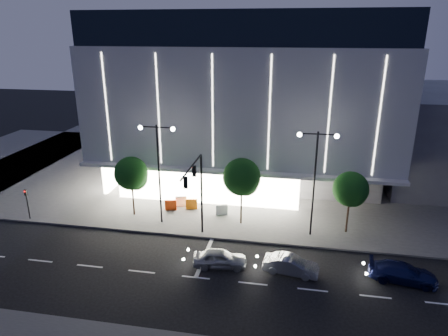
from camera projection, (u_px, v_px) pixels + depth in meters
ground at (175, 263)px, 29.60m from camera, size 160.00×160.00×0.00m
sidewalk_museum at (267, 164)px, 51.05m from camera, size 70.00×40.00×0.15m
museum at (251, 94)px, 46.79m from camera, size 30.00×25.80×18.00m
traffic_mast at (197, 185)px, 30.89m from camera, size 0.33×5.89×7.07m
street_lamp_west at (158, 160)px, 33.73m from camera, size 3.16×0.36×9.00m
street_lamp_east at (315, 169)px, 31.55m from camera, size 3.16×0.36×9.00m
ped_signal_far at (27, 201)px, 35.67m from camera, size 0.22×0.24×3.00m
tree_left at (132, 175)px, 35.80m from camera, size 3.02×3.02×5.72m
tree_mid at (242, 179)px, 34.03m from camera, size 3.25×3.25×6.15m
tree_right at (351, 191)px, 32.67m from camera, size 2.91×2.91×5.51m
car_lead at (220, 258)px, 28.97m from camera, size 4.09×2.04×1.34m
car_second at (291, 265)px, 28.18m from camera, size 4.04×1.88×1.28m
car_third at (403, 273)px, 27.30m from camera, size 4.68×2.39×1.30m
barrier_a at (171, 205)px, 37.80m from camera, size 1.13×0.44×1.00m
barrier_b at (181, 201)px, 38.70m from camera, size 1.13×0.55×1.00m
barrier_c at (192, 204)px, 38.03m from camera, size 1.13×0.45×1.00m
barrier_d at (222, 210)px, 36.84m from camera, size 1.12×0.62×1.00m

